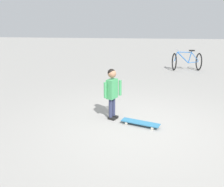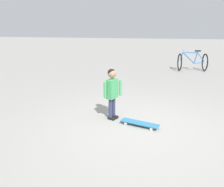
# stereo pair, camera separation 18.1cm
# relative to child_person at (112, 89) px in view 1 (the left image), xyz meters

# --- Properties ---
(ground_plane) EXTENTS (50.00, 50.00, 0.00)m
(ground_plane) POSITION_rel_child_person_xyz_m (0.57, -0.43, -0.66)
(ground_plane) COLOR gray
(child_person) EXTENTS (0.34, 0.28, 1.06)m
(child_person) POSITION_rel_child_person_xyz_m (0.00, 0.00, 0.00)
(child_person) COLOR #2D3351
(child_person) RESTS_ON ground
(skateboard) EXTENTS (0.78, 0.43, 0.07)m
(skateboard) POSITION_rel_child_person_xyz_m (0.60, -0.29, -0.60)
(skateboard) COLOR teal
(skateboard) RESTS_ON ground
(bicycle_near) EXTENTS (1.14, 0.82, 0.85)m
(bicycle_near) POSITION_rel_child_person_xyz_m (2.42, 5.56, -0.28)
(bicycle_near) COLOR black
(bicycle_near) RESTS_ON ground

